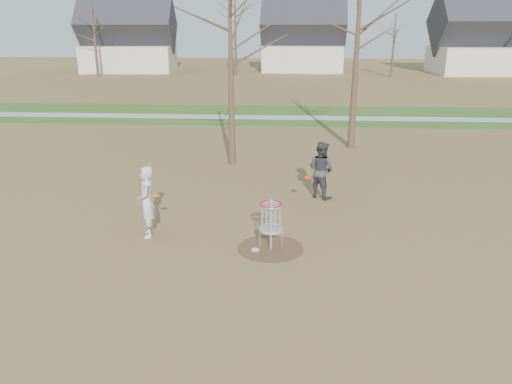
{
  "coord_description": "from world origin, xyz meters",
  "views": [
    {
      "loc": [
        0.42,
        -12.33,
        5.77
      ],
      "look_at": [
        -0.5,
        1.5,
        1.1
      ],
      "focal_mm": 35.0,
      "sensor_mm": 36.0,
      "label": 1
    }
  ],
  "objects_px": {
    "player_standing": "(147,202)",
    "disc_grounded": "(255,250)",
    "disc_golf_basket": "(271,217)",
    "player_throwing": "(321,170)"
  },
  "relations": [
    {
      "from": "disc_grounded",
      "to": "disc_golf_basket",
      "type": "xyz_separation_m",
      "value": [
        0.41,
        0.15,
        0.89
      ]
    },
    {
      "from": "player_standing",
      "to": "disc_golf_basket",
      "type": "distance_m",
      "value": 3.58
    },
    {
      "from": "disc_grounded",
      "to": "disc_golf_basket",
      "type": "height_order",
      "value": "disc_golf_basket"
    },
    {
      "from": "player_standing",
      "to": "player_throwing",
      "type": "xyz_separation_m",
      "value": [
        5.09,
        3.73,
        -0.03
      ]
    },
    {
      "from": "disc_golf_basket",
      "to": "player_standing",
      "type": "bearing_deg",
      "value": 169.76
    },
    {
      "from": "player_standing",
      "to": "disc_grounded",
      "type": "height_order",
      "value": "player_standing"
    },
    {
      "from": "player_standing",
      "to": "player_throwing",
      "type": "relative_size",
      "value": 1.03
    },
    {
      "from": "player_standing",
      "to": "player_throwing",
      "type": "height_order",
      "value": "player_standing"
    },
    {
      "from": "player_standing",
      "to": "player_throwing",
      "type": "bearing_deg",
      "value": 112.6
    },
    {
      "from": "player_standing",
      "to": "disc_golf_basket",
      "type": "xyz_separation_m",
      "value": [
        3.53,
        -0.64,
        -0.11
      ]
    }
  ]
}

